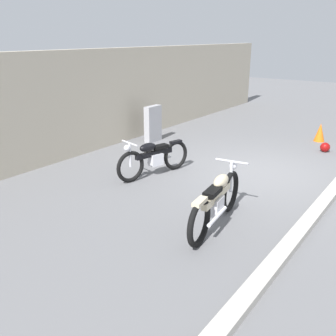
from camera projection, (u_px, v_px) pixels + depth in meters
ground_plane at (261, 172)px, 8.97m from camera, size 40.00×40.00×0.00m
building_wall at (115, 97)px, 11.09m from camera, size 18.00×0.30×2.74m
stone_marker at (153, 124)px, 11.43m from camera, size 0.62×0.20×1.08m
helmet at (325, 147)px, 10.49m from camera, size 0.27×0.27×0.27m
traffic_cone at (320, 132)px, 11.52m from camera, size 0.32×0.32×0.55m
motorcycle_black at (153, 157)px, 8.62m from camera, size 1.98×0.72×0.91m
motorcycle_cream at (217, 200)px, 6.30m from camera, size 2.16×0.64×0.97m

